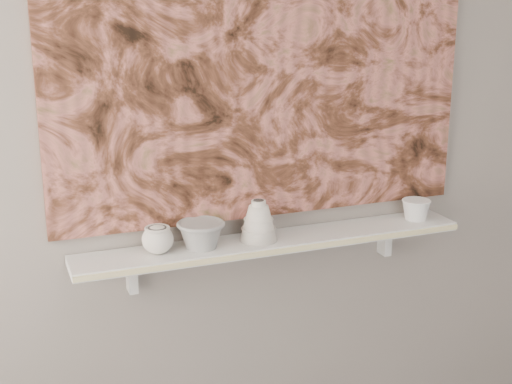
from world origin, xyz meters
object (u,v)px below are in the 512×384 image
painting (266,59)px  bowl_grey (201,234)px  shelf (274,242)px  bowl_white (416,209)px  cup_cream (158,239)px  bell_vessel (259,220)px

painting → bowl_grey: size_ratio=9.27×
shelf → bowl_white: bowl_white is taller
bowl_white → cup_cream: bearing=180.0°
shelf → bowl_grey: bowl_grey is taller
bowl_white → shelf: bearing=180.0°
shelf → painting: size_ratio=0.93×
shelf → bowl_grey: bearing=180.0°
bell_vessel → shelf: bearing=0.0°
cup_cream → bowl_white: (0.99, 0.00, -0.01)m
shelf → painting: painting is taller
shelf → bowl_grey: (-0.26, 0.00, 0.06)m
bowl_grey → bell_vessel: bearing=0.0°
painting → cup_cream: bearing=-168.9°
painting → bowl_grey: painting is taller
cup_cream → bowl_white: size_ratio=0.96×
bowl_grey → bell_vessel: bell_vessel is taller
shelf → bowl_white: bearing=0.0°
painting → bell_vessel: (-0.06, -0.08, -0.54)m
cup_cream → bell_vessel: bearing=0.0°
shelf → cup_cream: bearing=180.0°
shelf → bell_vessel: (-0.06, 0.00, 0.09)m
painting → bowl_white: size_ratio=13.92×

